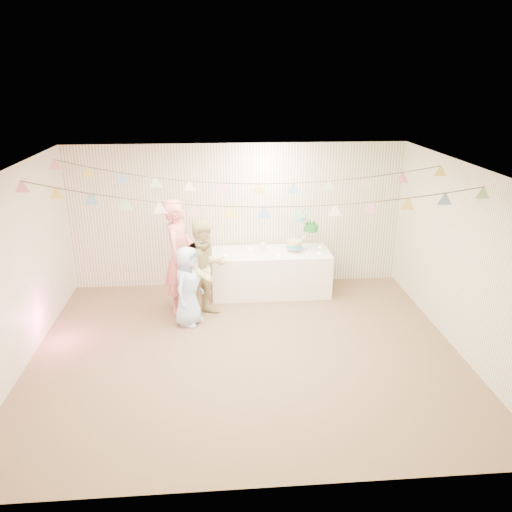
{
  "coord_description": "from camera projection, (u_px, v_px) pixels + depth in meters",
  "views": [
    {
      "loc": [
        -0.37,
        -6.19,
        3.73
      ],
      "look_at": [
        0.2,
        0.8,
        1.15
      ],
      "focal_mm": 35.0,
      "sensor_mm": 36.0,
      "label": 1
    }
  ],
  "objects": [
    {
      "name": "bunting_front",
      "position": [
        246.0,
        195.0,
        6.12
      ],
      "size": [
        5.6,
        0.9,
        0.36
      ],
      "primitive_type": null,
      "color": "#72A5E5",
      "rests_on": "ceiling"
    },
    {
      "name": "ceiling",
      "position": [
        245.0,
        169.0,
        6.21
      ],
      "size": [
        6.0,
        6.0,
        0.0
      ],
      "primitive_type": "plane",
      "color": "white",
      "rests_on": "ground"
    },
    {
      "name": "cake_stand",
      "position": [
        302.0,
        232.0,
        8.73
      ],
      "size": [
        0.64,
        0.37,
        0.71
      ],
      "primitive_type": null,
      "color": "silver",
      "rests_on": "table"
    },
    {
      "name": "cake_bottom",
      "position": [
        294.0,
        248.0,
        8.76
      ],
      "size": [
        0.31,
        0.31,
        0.15
      ],
      "primitive_type": null,
      "color": "#2BA6CC",
      "rests_on": "cake_stand"
    },
    {
      "name": "person_adult_a",
      "position": [
        180.0,
        257.0,
        8.02
      ],
      "size": [
        0.62,
        0.79,
        1.9
      ],
      "primitive_type": "imported",
      "rotation": [
        0.0,
        0.0,
        1.31
      ],
      "color": "#E8797C",
      "rests_on": "floor"
    },
    {
      "name": "right_wall",
      "position": [
        462.0,
        260.0,
        6.89
      ],
      "size": [
        5.0,
        5.0,
        0.0
      ],
      "primitive_type": "plane",
      "color": "white",
      "rests_on": "ground"
    },
    {
      "name": "person_adult_b",
      "position": [
        206.0,
        270.0,
        7.86
      ],
      "size": [
        1.0,
        0.96,
        1.63
      ],
      "primitive_type": "imported",
      "rotation": [
        0.0,
        0.0,
        0.61
      ],
      "color": "tan",
      "rests_on": "floor"
    },
    {
      "name": "tealight_5",
      "position": [
        320.0,
        247.0,
        8.96
      ],
      "size": [
        0.04,
        0.04,
        0.03
      ],
      "primitive_type": "cylinder",
      "color": "#FFD88C",
      "rests_on": "table"
    },
    {
      "name": "bunting_back",
      "position": [
        241.0,
        173.0,
        7.33
      ],
      "size": [
        5.6,
        1.1,
        0.4
      ],
      "primitive_type": null,
      "color": "pink",
      "rests_on": "ceiling"
    },
    {
      "name": "posy",
      "position": [
        263.0,
        248.0,
        8.78
      ],
      "size": [
        0.14,
        0.14,
        0.16
      ],
      "primitive_type": null,
      "color": "white",
      "rests_on": "table"
    },
    {
      "name": "tealight_4",
      "position": [
        319.0,
        253.0,
        8.65
      ],
      "size": [
        0.04,
        0.04,
        0.03
      ],
      "primitive_type": "cylinder",
      "color": "#FFD88C",
      "rests_on": "table"
    },
    {
      "name": "tealight_0",
      "position": [
        225.0,
        255.0,
        8.55
      ],
      "size": [
        0.04,
        0.04,
        0.03
      ],
      "primitive_type": "cylinder",
      "color": "#FFD88C",
      "rests_on": "table"
    },
    {
      "name": "cake_top_tier",
      "position": [
        299.0,
        218.0,
        8.61
      ],
      "size": [
        0.25,
        0.25,
        0.19
      ],
      "primitive_type": null,
      "color": "#40B7CB",
      "rests_on": "cake_stand"
    },
    {
      "name": "tealight_1",
      "position": [
        250.0,
        248.0,
        8.9
      ],
      "size": [
        0.04,
        0.04,
        0.03
      ],
      "primitive_type": "cylinder",
      "color": "#FFD88C",
      "rests_on": "table"
    },
    {
      "name": "table",
      "position": [
        271.0,
        272.0,
        8.89
      ],
      "size": [
        2.07,
        0.83,
        0.78
      ],
      "primitive_type": "cube",
      "color": "white",
      "rests_on": "floor"
    },
    {
      "name": "person_child",
      "position": [
        188.0,
        286.0,
        7.69
      ],
      "size": [
        0.65,
        0.74,
        1.28
      ],
      "primitive_type": "imported",
      "rotation": [
        0.0,
        0.0,
        1.1
      ],
      "color": "#B4CFFF",
      "rests_on": "floor"
    },
    {
      "name": "left_wall",
      "position": [
        14.0,
        273.0,
        6.43
      ],
      "size": [
        5.0,
        5.0,
        0.0
      ],
      "primitive_type": "plane",
      "color": "white",
      "rests_on": "ground"
    },
    {
      "name": "tealight_3",
      "position": [
        289.0,
        246.0,
        8.99
      ],
      "size": [
        0.04,
        0.04,
        0.03
      ],
      "primitive_type": "cylinder",
      "color": "#FFD88C",
      "rests_on": "table"
    },
    {
      "name": "tealight_2",
      "position": [
        278.0,
        255.0,
        8.56
      ],
      "size": [
        0.04,
        0.04,
        0.03
      ],
      "primitive_type": "cylinder",
      "color": "#FFD88C",
      "rests_on": "table"
    },
    {
      "name": "platter",
      "position": [
        237.0,
        255.0,
        8.67
      ],
      "size": [
        0.33,
        0.33,
        0.02
      ],
      "primitive_type": "cylinder",
      "color": "white",
      "rests_on": "table"
    },
    {
      "name": "back_wall",
      "position": [
        237.0,
        216.0,
        9.0
      ],
      "size": [
        6.0,
        6.0,
        0.0
      ],
      "primitive_type": "plane",
      "color": "white",
      "rests_on": "ground"
    },
    {
      "name": "cake_middle",
      "position": [
        311.0,
        231.0,
        8.83
      ],
      "size": [
        0.27,
        0.27,
        0.22
      ],
      "primitive_type": null,
      "color": "#1A782A",
      "rests_on": "cake_stand"
    },
    {
      "name": "floor",
      "position": [
        247.0,
        351.0,
        7.11
      ],
      "size": [
        6.0,
        6.0,
        0.0
      ],
      "primitive_type": "plane",
      "color": "brown",
      "rests_on": "ground"
    },
    {
      "name": "front_wall",
      "position": [
        264.0,
        371.0,
        4.32
      ],
      "size": [
        6.0,
        6.0,
        0.0
      ],
      "primitive_type": "plane",
      "color": "white",
      "rests_on": "ground"
    }
  ]
}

